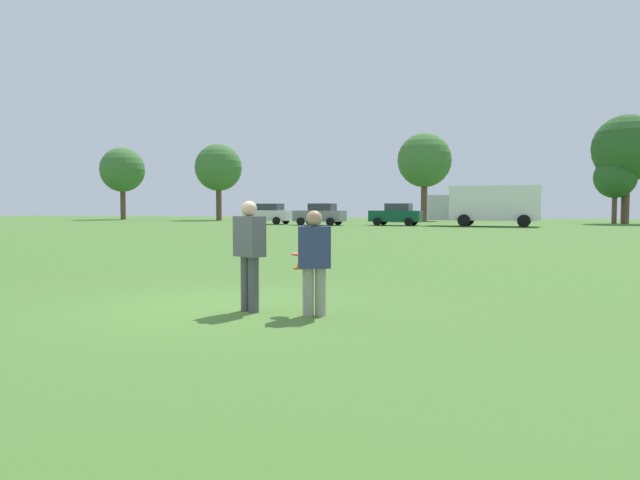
% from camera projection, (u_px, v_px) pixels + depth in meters
% --- Properties ---
extents(ground_plane, '(145.98, 145.98, 0.00)m').
position_uv_depth(ground_plane, '(223.00, 307.00, 9.45)').
color(ground_plane, '#47702D').
extents(player_thrower, '(0.54, 0.45, 1.68)m').
position_uv_depth(player_thrower, '(250.00, 249.00, 9.00)').
color(player_thrower, '#4C4C51').
rests_on(player_thrower, ground).
extents(player_defender, '(0.53, 0.42, 1.54)m').
position_uv_depth(player_defender, '(314.00, 257.00, 8.66)').
color(player_defender, gray).
rests_on(player_defender, ground).
extents(frisbee, '(0.27, 0.27, 0.04)m').
position_uv_depth(frisbee, '(300.00, 254.00, 8.93)').
color(frisbee, '#E54C33').
extents(traffic_cone, '(0.32, 0.32, 0.48)m').
position_uv_depth(traffic_cone, '(301.00, 260.00, 15.23)').
color(traffic_cone, '#D8590C').
rests_on(traffic_cone, ground).
extents(parked_car_near_left, '(4.29, 2.39, 1.82)m').
position_uv_depth(parked_car_near_left, '(268.00, 214.00, 52.66)').
color(parked_car_near_left, silver).
rests_on(parked_car_near_left, ground).
extents(parked_car_mid_left, '(4.29, 2.39, 1.82)m').
position_uv_depth(parked_car_mid_left, '(320.00, 214.00, 49.73)').
color(parked_car_mid_left, slate).
rests_on(parked_car_mid_left, ground).
extents(parked_car_center, '(4.29, 2.39, 1.82)m').
position_uv_depth(parked_car_center, '(396.00, 214.00, 48.98)').
color(parked_car_center, '#0C4C2D').
rests_on(parked_car_center, ground).
extents(box_truck, '(8.62, 3.30, 3.18)m').
position_uv_depth(box_truck, '(487.00, 204.00, 46.89)').
color(box_truck, white).
rests_on(box_truck, ground).
extents(bystander_sideline_watcher, '(0.49, 0.43, 1.53)m').
position_uv_depth(bystander_sideline_watcher, '(250.00, 215.00, 47.40)').
color(bystander_sideline_watcher, '#1E234C').
rests_on(bystander_sideline_watcher, ground).
extents(tree_west_oak, '(5.26, 5.26, 8.55)m').
position_uv_depth(tree_west_oak, '(122.00, 170.00, 70.61)').
color(tree_west_oak, brown).
rests_on(tree_west_oak, ground).
extents(tree_west_maple, '(5.31, 5.31, 8.62)m').
position_uv_depth(tree_west_maple, '(218.00, 168.00, 67.30)').
color(tree_west_maple, brown).
rests_on(tree_west_maple, ground).
extents(tree_center_elm, '(5.82, 5.82, 9.45)m').
position_uv_depth(tree_center_elm, '(424.00, 161.00, 64.12)').
color(tree_center_elm, brown).
rests_on(tree_center_elm, ground).
extents(tree_east_birch, '(3.72, 3.72, 6.04)m').
position_uv_depth(tree_east_birch, '(615.00, 178.00, 53.76)').
color(tree_east_birch, brown).
rests_on(tree_east_birch, ground).
extents(tree_east_oak, '(6.07, 6.07, 9.87)m').
position_uv_depth(tree_east_oak, '(627.00, 149.00, 53.85)').
color(tree_east_oak, brown).
rests_on(tree_east_oak, ground).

